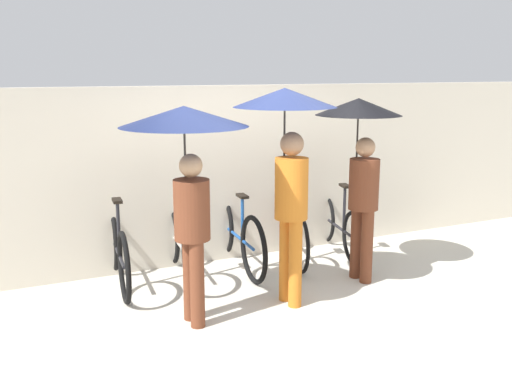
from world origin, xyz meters
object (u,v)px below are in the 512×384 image
Objects in this scene: parked_bicycle_3 at (289,230)px; pedestrian_center at (287,137)px; parked_bicycle_0 at (118,250)px; pedestrian_trailing at (360,142)px; parked_bicycle_2 at (237,235)px; pedestrian_leading at (186,148)px; parked_bicycle_1 at (181,244)px; parked_bicycle_4 at (338,225)px.

pedestrian_center reaches higher than parked_bicycle_3.
parked_bicycle_0 is 2.82m from pedestrian_trailing.
pedestrian_center is 1.04m from pedestrian_trailing.
pedestrian_leading is (-0.95, -1.13, 1.21)m from parked_bicycle_2.
parked_bicycle_2 is at bearing -83.95° from parked_bicycle_1.
pedestrian_center is at bearing 140.92° from parked_bicycle_4.
pedestrian_center is (1.43, -1.11, 1.26)m from parked_bicycle_0.
parked_bicycle_4 is (2.06, -0.01, -0.02)m from parked_bicycle_1.
parked_bicycle_1 is at bearing 101.12° from parked_bicycle_4.
parked_bicycle_0 is at bearing 156.42° from pedestrian_trailing.
parked_bicycle_3 is (0.69, -0.00, -0.02)m from parked_bicycle_2.
parked_bicycle_4 is 2.86m from pedestrian_leading.
pedestrian_trailing is (1.75, -0.85, 1.15)m from parked_bicycle_1.
parked_bicycle_3 is 2.34m from pedestrian_leading.
parked_bicycle_4 is (1.37, -0.02, -0.04)m from parked_bicycle_2.
parked_bicycle_3 reaches higher than parked_bicycle_1.
parked_bicycle_2 is 1.78m from pedestrian_trailing.
pedestrian_leading is (0.43, -1.14, 1.22)m from parked_bicycle_0.
parked_bicycle_3 is 0.76× the size of pedestrian_center.
pedestrian_leading is at bearing 171.69° from parked_bicycle_1.
parked_bicycle_4 is (0.69, -0.02, -0.02)m from parked_bicycle_3.
parked_bicycle_2 is 1.15× the size of parked_bicycle_3.
pedestrian_center is at bearing -141.02° from parked_bicycle_1.
pedestrian_center is 1.06× the size of pedestrian_trailing.
parked_bicycle_3 is 1.00× the size of parked_bicycle_4.
parked_bicycle_3 is (1.37, 0.01, 0.00)m from parked_bicycle_1.
pedestrian_trailing is (-0.31, -0.85, 1.17)m from parked_bicycle_4.
pedestrian_trailing reaches higher than parked_bicycle_2.
parked_bicycle_3 is at bearing 109.47° from pedestrian_trailing.
parked_bicycle_3 reaches higher than parked_bicycle_2.
parked_bicycle_2 is (1.37, -0.00, 0.00)m from parked_bicycle_0.
pedestrian_center is (0.06, -1.11, 1.25)m from parked_bicycle_2.
parked_bicycle_1 is 1.04× the size of parked_bicycle_3.
parked_bicycle_4 is (2.75, -0.03, -0.03)m from parked_bicycle_0.
parked_bicycle_1 is at bearing 150.06° from pedestrian_trailing.
parked_bicycle_0 is 1.04× the size of parked_bicycle_1.
pedestrian_leading is 0.99× the size of pedestrian_trailing.
pedestrian_center is at bearing -0.84° from pedestrian_leading.
pedestrian_leading is (-2.32, -1.11, 1.25)m from parked_bicycle_4.
pedestrian_center is at bearing -170.41° from pedestrian_trailing.
parked_bicycle_2 is at bearing 103.25° from parked_bicycle_3.
parked_bicycle_0 is at bearing 138.87° from pedestrian_center.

